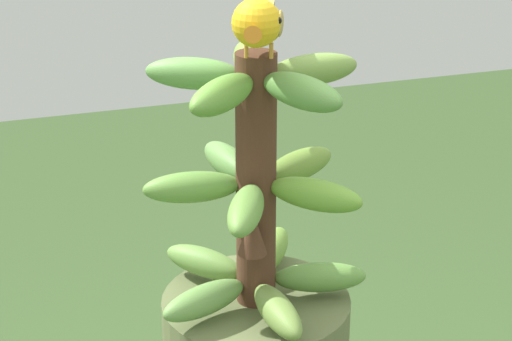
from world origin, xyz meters
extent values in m
cylinder|color=#4C2D1E|center=(0.00, 0.00, 1.26)|extent=(0.05, 0.05, 0.33)
ellipsoid|color=#5D903D|center=(-0.02, -0.08, 1.12)|extent=(0.07, 0.13, 0.04)
ellipsoid|color=olive|center=(0.07, -0.05, 1.12)|extent=(0.12, 0.10, 0.04)
ellipsoid|color=#659241|center=(0.07, 0.05, 1.12)|extent=(0.12, 0.11, 0.04)
ellipsoid|color=#649346|center=(-0.03, 0.08, 1.12)|extent=(0.08, 0.13, 0.04)
ellipsoid|color=olive|center=(-0.08, 0.00, 1.12)|extent=(0.12, 0.04, 0.04)
ellipsoid|color=#64933F|center=(-0.07, 0.04, 1.26)|extent=(0.13, 0.09, 0.04)
ellipsoid|color=#669C33|center=(-0.06, -0.06, 1.26)|extent=(0.11, 0.11, 0.04)
ellipsoid|color=olive|center=(0.04, -0.07, 1.26)|extent=(0.09, 0.13, 0.04)
ellipsoid|color=#608E46|center=(0.08, 0.01, 1.26)|extent=(0.13, 0.06, 0.04)
ellipsoid|color=#60933C|center=(0.01, 0.08, 1.26)|extent=(0.06, 0.13, 0.04)
ellipsoid|color=#5C9143|center=(-0.07, -0.03, 1.39)|extent=(0.13, 0.08, 0.04)
ellipsoid|color=olive|center=(0.01, -0.08, 1.39)|extent=(0.05, 0.12, 0.04)
ellipsoid|color=olive|center=(0.07, -0.02, 1.39)|extent=(0.13, 0.06, 0.04)
ellipsoid|color=#5D9545|center=(0.04, 0.07, 1.39)|extent=(0.09, 0.12, 0.04)
ellipsoid|color=#5D9336|center=(-0.05, 0.06, 1.39)|extent=(0.11, 0.12, 0.04)
cone|color=#4C2D1E|center=(-0.04, 0.02, 1.21)|extent=(0.04, 0.04, 0.06)
cylinder|color=#C68933|center=(-0.02, 0.02, 1.43)|extent=(0.00, 0.00, 0.02)
cylinder|color=#C68933|center=(-0.03, -0.01, 1.43)|extent=(0.00, 0.01, 0.02)
ellipsoid|color=gold|center=(-0.02, 0.00, 1.46)|extent=(0.10, 0.08, 0.04)
ellipsoid|color=olive|center=(-0.01, 0.02, 1.46)|extent=(0.07, 0.03, 0.03)
ellipsoid|color=olive|center=(-0.03, -0.02, 1.46)|extent=(0.07, 0.03, 0.03)
cube|color=olive|center=(0.04, -0.02, 1.46)|extent=(0.06, 0.04, 0.01)
sphere|color=gold|center=(-0.06, 0.02, 1.47)|extent=(0.05, 0.05, 0.05)
sphere|color=black|center=(-0.07, 0.00, 1.48)|extent=(0.01, 0.01, 0.01)
cone|color=orange|center=(-0.09, 0.03, 1.47)|extent=(0.04, 0.03, 0.02)
camera|label=1|loc=(-0.97, 0.32, 1.70)|focal=63.09mm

